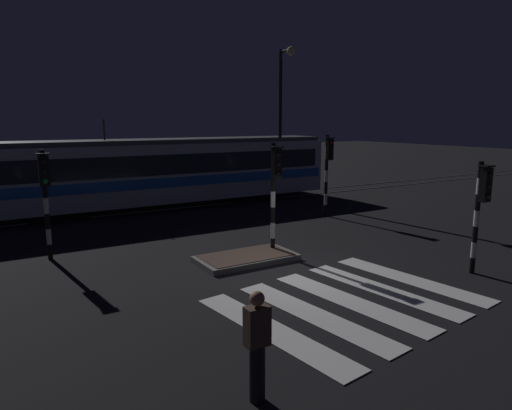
# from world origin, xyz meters

# --- Properties ---
(ground_plane) EXTENTS (120.00, 120.00, 0.00)m
(ground_plane) POSITION_xyz_m (0.00, 0.00, 0.00)
(ground_plane) COLOR black
(rail_near) EXTENTS (80.00, 0.12, 0.03)m
(rail_near) POSITION_xyz_m (0.00, 10.23, 0.01)
(rail_near) COLOR #59595E
(rail_near) RESTS_ON ground
(rail_far) EXTENTS (80.00, 0.12, 0.03)m
(rail_far) POSITION_xyz_m (0.00, 11.66, 0.01)
(rail_far) COLOR #59595E
(rail_far) RESTS_ON ground
(crosswalk_zebra) EXTENTS (5.95, 5.01, 0.02)m
(crosswalk_zebra) POSITION_xyz_m (0.00, -2.49, 0.01)
(crosswalk_zebra) COLOR silver
(crosswalk_zebra) RESTS_ON ground
(traffic_island) EXTENTS (2.91, 1.55, 0.18)m
(traffic_island) POSITION_xyz_m (-0.47, 1.45, 0.09)
(traffic_island) COLOR slate
(traffic_island) RESTS_ON ground
(traffic_light_median_centre) EXTENTS (0.36, 0.42, 3.44)m
(traffic_light_median_centre) POSITION_xyz_m (0.63, 1.62, 2.27)
(traffic_light_median_centre) COLOR black
(traffic_light_median_centre) RESTS_ON ground
(traffic_light_corner_far_right) EXTENTS (0.36, 0.42, 3.51)m
(traffic_light_corner_far_right) POSITION_xyz_m (5.70, 5.19, 2.31)
(traffic_light_corner_far_right) COLOR black
(traffic_light_corner_far_right) RESTS_ON ground
(traffic_light_corner_near_right) EXTENTS (0.36, 0.42, 3.05)m
(traffic_light_corner_near_right) POSITION_xyz_m (4.25, -2.78, 2.01)
(traffic_light_corner_near_right) COLOR black
(traffic_light_corner_near_right) RESTS_ON ground
(traffic_light_corner_far_left) EXTENTS (0.36, 0.42, 3.27)m
(traffic_light_corner_far_left) POSITION_xyz_m (-5.43, 4.53, 2.16)
(traffic_light_corner_far_left) COLOR black
(traffic_light_corner_far_left) RESTS_ON ground
(street_lamp_trackside_right) EXTENTS (0.44, 1.21, 7.63)m
(street_lamp_trackside_right) POSITION_xyz_m (6.42, 9.69, 4.80)
(street_lamp_trackside_right) COLOR black
(street_lamp_trackside_right) RESTS_ON ground
(tram) EXTENTS (17.36, 2.58, 4.15)m
(tram) POSITION_xyz_m (0.39, 10.94, 1.75)
(tram) COLOR #B2BCC1
(tram) RESTS_ON ground
(pedestrian_waiting_at_kerb) EXTENTS (0.36, 0.24, 1.71)m
(pedestrian_waiting_at_kerb) POSITION_xyz_m (-3.77, -4.61, 0.88)
(pedestrian_waiting_at_kerb) COLOR black
(pedestrian_waiting_at_kerb) RESTS_ON ground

